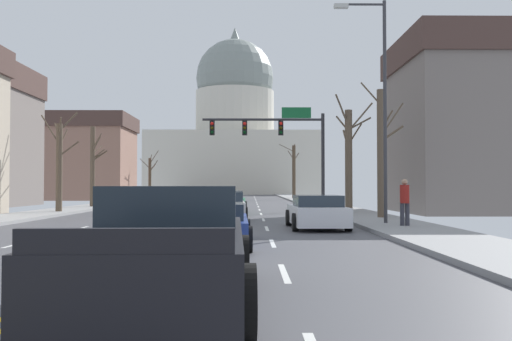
{
  "coord_description": "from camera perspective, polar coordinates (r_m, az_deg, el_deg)",
  "views": [
    {
      "loc": [
        2.87,
        -18.63,
        1.61
      ],
      "look_at": [
        3.4,
        29.36,
        2.91
      ],
      "focal_mm": 38.55,
      "sensor_mm": 36.0,
      "label": 1
    }
  ],
  "objects": [
    {
      "name": "bare_tree_03",
      "position": [
        40.25,
        -16.57,
        0.54
      ],
      "size": [
        1.1,
        2.51,
        5.63
      ],
      "color": "brown",
      "rests_on": "ground"
    },
    {
      "name": "bare_tree_05",
      "position": [
        33.17,
        -19.72,
        0.65
      ],
      "size": [
        2.05,
        2.24,
        5.75
      ],
      "color": "brown",
      "rests_on": "ground"
    },
    {
      "name": "street_lamp_right",
      "position": [
        22.4,
        12.64,
        7.84
      ],
      "size": [
        2.07,
        0.24,
        8.79
      ],
      "color": "#333338",
      "rests_on": "ground"
    },
    {
      "name": "bare_tree_01",
      "position": [
        64.86,
        -10.94,
        -0.63
      ],
      "size": [
        2.19,
        2.56,
        5.49
      ],
      "color": "#4C3D2D",
      "rests_on": "ground"
    },
    {
      "name": "signal_gantry",
      "position": [
        35.62,
        2.39,
        3.66
      ],
      "size": [
        7.91,
        0.41,
        6.54
      ],
      "color": "#28282D",
      "rests_on": "ground"
    },
    {
      "name": "sedan_near_02",
      "position": [
        20.77,
        6.33,
        -4.35
      ],
      "size": [
        2.13,
        4.49,
        1.25
      ],
      "color": "silver",
      "rests_on": "ground"
    },
    {
      "name": "bare_tree_04",
      "position": [
        63.35,
        3.95,
        -0.02
      ],
      "size": [
        2.42,
        2.18,
        6.22
      ],
      "color": "#4C3D2D",
      "rests_on": "ground"
    },
    {
      "name": "bare_tree_02",
      "position": [
        30.67,
        9.61,
        1.4
      ],
      "size": [
        2.2,
        2.35,
        6.41
      ],
      "color": "brown",
      "rests_on": "ground"
    },
    {
      "name": "sedan_oncoming_01",
      "position": [
        52.62,
        -5.72,
        -2.64
      ],
      "size": [
        2.0,
        4.65,
        1.3
      ],
      "color": "#1E7247",
      "rests_on": "ground"
    },
    {
      "name": "pedestrian_00",
      "position": [
        20.82,
        15.17,
        -2.94
      ],
      "size": [
        0.35,
        0.34,
        1.71
      ],
      "color": "#33333D",
      "rests_on": "ground"
    },
    {
      "name": "bare_tree_00",
      "position": [
        26.16,
        12.9,
        1.91
      ],
      "size": [
        1.83,
        1.28,
        6.39
      ],
      "color": "brown",
      "rests_on": "ground"
    },
    {
      "name": "flank_building_00",
      "position": [
        64.86,
        -18.49,
        1.34
      ],
      "size": [
        13.18,
        8.89,
        9.47
      ],
      "color": "#8C6656",
      "rests_on": "ground"
    },
    {
      "name": "sedan_oncoming_02",
      "position": [
        64.1,
        -7.92,
        -2.48
      ],
      "size": [
        2.08,
        4.5,
        1.19
      ],
      "color": "#6B6056",
      "rests_on": "ground"
    },
    {
      "name": "flank_building_03",
      "position": [
        35.35,
        21.34,
        4.48
      ],
      "size": [
        8.57,
        9.13,
        10.4
      ],
      "color": "slate",
      "rests_on": "ground"
    },
    {
      "name": "sedan_oncoming_00",
      "position": [
        40.61,
        -6.91,
        -2.98
      ],
      "size": [
        2.19,
        4.58,
        1.28
      ],
      "color": "black",
      "rests_on": "ground"
    },
    {
      "name": "ground",
      "position": [
        18.91,
        -9.42,
        -6.36
      ],
      "size": [
        20.0,
        180.0,
        0.2
      ],
      "color": "#49494E"
    },
    {
      "name": "capitol_building",
      "position": [
        104.03,
        -2.21,
        3.87
      ],
      "size": [
        31.23,
        19.56,
        31.64
      ],
      "color": "beige",
      "rests_on": "ground"
    },
    {
      "name": "sedan_oncoming_03",
      "position": [
        74.12,
        -4.32,
        -2.33
      ],
      "size": [
        2.11,
        4.54,
        1.26
      ],
      "color": "silver",
      "rests_on": "ground"
    },
    {
      "name": "sedan_near_01",
      "position": [
        26.26,
        -3.17,
        -3.72
      ],
      "size": [
        2.14,
        4.6,
        1.31
      ],
      "color": "silver",
      "rests_on": "ground"
    },
    {
      "name": "sedan_near_00",
      "position": [
        32.17,
        -2.82,
        -3.33
      ],
      "size": [
        2.08,
        4.36,
        1.29
      ],
      "color": "#1E7247",
      "rests_on": "ground"
    },
    {
      "name": "pickup_truck_near_04",
      "position": [
        7.63,
        -9.23,
        -8.18
      ],
      "size": [
        2.4,
        5.52,
        1.6
      ],
      "color": "black",
      "rests_on": "ground"
    },
    {
      "name": "sedan_near_03",
      "position": [
        14.58,
        -4.3,
        -5.72
      ],
      "size": [
        2.0,
        4.51,
        1.15
      ],
      "color": "navy",
      "rests_on": "ground"
    }
  ]
}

